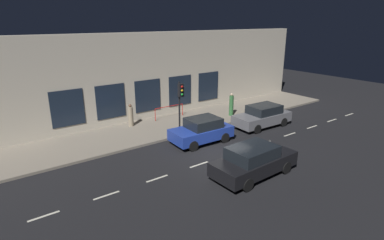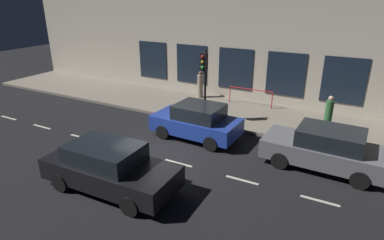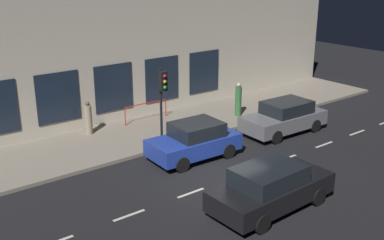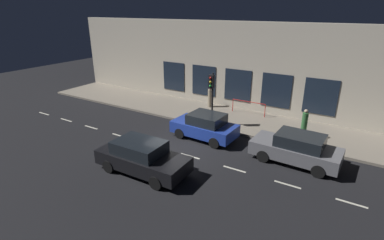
{
  "view_description": "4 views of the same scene",
  "coord_description": "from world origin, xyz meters",
  "px_view_note": "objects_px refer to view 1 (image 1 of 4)",
  "views": [
    {
      "loc": [
        -12.02,
        10.9,
        7.47
      ],
      "look_at": [
        3.01,
        -0.14,
        1.41
      ],
      "focal_mm": 29.07,
      "sensor_mm": 36.0,
      "label": 1
    },
    {
      "loc": [
        -9.52,
        -6.69,
        6.13
      ],
      "look_at": [
        1.44,
        -0.83,
        1.27
      ],
      "focal_mm": 30.33,
      "sensor_mm": 36.0,
      "label": 2
    },
    {
      "loc": [
        -12.2,
        11.0,
        8.05
      ],
      "look_at": [
        2.65,
        -0.51,
        1.68
      ],
      "focal_mm": 43.94,
      "sensor_mm": 36.0,
      "label": 3
    },
    {
      "loc": [
        -11.96,
        -8.48,
        7.5
      ],
      "look_at": [
        2.28,
        0.28,
        1.09
      ],
      "focal_mm": 27.55,
      "sensor_mm": 36.0,
      "label": 4
    }
  ],
  "objects_px": {
    "pedestrian_1": "(131,116)",
    "pedestrian_0": "(231,105)",
    "traffic_light": "(180,97)",
    "parked_car_1": "(254,161)",
    "parked_car_0": "(202,130)",
    "parked_car_2": "(262,116)"
  },
  "relations": [
    {
      "from": "traffic_light",
      "to": "parked_car_2",
      "type": "distance_m",
      "value": 6.49
    },
    {
      "from": "traffic_light",
      "to": "parked_car_1",
      "type": "relative_size",
      "value": 0.77
    },
    {
      "from": "parked_car_0",
      "to": "pedestrian_0",
      "type": "xyz_separation_m",
      "value": [
        2.79,
        -5.16,
        0.21
      ]
    },
    {
      "from": "pedestrian_1",
      "to": "pedestrian_0",
      "type": "bearing_deg",
      "value": 12.42
    },
    {
      "from": "pedestrian_1",
      "to": "parked_car_0",
      "type": "bearing_deg",
      "value": -35.16
    },
    {
      "from": "pedestrian_1",
      "to": "parked_car_2",
      "type": "bearing_deg",
      "value": -4.56
    },
    {
      "from": "pedestrian_0",
      "to": "traffic_light",
      "type": "bearing_deg",
      "value": -103.18
    },
    {
      "from": "pedestrian_1",
      "to": "parked_car_1",
      "type": "bearing_deg",
      "value": -50.49
    },
    {
      "from": "parked_car_0",
      "to": "parked_car_2",
      "type": "xyz_separation_m",
      "value": [
        -0.2,
        -5.44,
        0.0
      ]
    },
    {
      "from": "traffic_light",
      "to": "parked_car_1",
      "type": "xyz_separation_m",
      "value": [
        -6.68,
        0.18,
        -1.92
      ]
    },
    {
      "from": "pedestrian_0",
      "to": "parked_car_1",
      "type": "bearing_deg",
      "value": -61.22
    },
    {
      "from": "parked_car_2",
      "to": "traffic_light",
      "type": "bearing_deg",
      "value": 74.67
    },
    {
      "from": "traffic_light",
      "to": "pedestrian_0",
      "type": "distance_m",
      "value": 6.0
    },
    {
      "from": "parked_car_1",
      "to": "pedestrian_1",
      "type": "height_order",
      "value": "pedestrian_1"
    },
    {
      "from": "pedestrian_0",
      "to": "pedestrian_1",
      "type": "height_order",
      "value": "pedestrian_0"
    },
    {
      "from": "pedestrian_0",
      "to": "pedestrian_1",
      "type": "relative_size",
      "value": 1.11
    },
    {
      "from": "traffic_light",
      "to": "parked_car_1",
      "type": "bearing_deg",
      "value": 178.46
    },
    {
      "from": "parked_car_1",
      "to": "pedestrian_0",
      "type": "relative_size",
      "value": 2.54
    },
    {
      "from": "traffic_light",
      "to": "pedestrian_0",
      "type": "height_order",
      "value": "traffic_light"
    },
    {
      "from": "parked_car_0",
      "to": "parked_car_1",
      "type": "height_order",
      "value": "same"
    },
    {
      "from": "parked_car_1",
      "to": "pedestrian_1",
      "type": "relative_size",
      "value": 2.83
    },
    {
      "from": "traffic_light",
      "to": "parked_car_1",
      "type": "height_order",
      "value": "traffic_light"
    }
  ]
}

